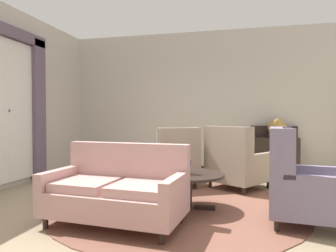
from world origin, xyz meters
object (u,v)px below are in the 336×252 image
at_px(coffee_table, 188,179).
at_px(gramophone, 277,124).
at_px(sideboard, 274,154).
at_px(armchair_back_corner, 175,162).
at_px(porcelain_vase, 185,162).
at_px(armchair_near_window, 301,186).
at_px(armchair_foreground_right, 236,164).
at_px(settee, 117,191).

xyz_separation_m(coffee_table, gramophone, (1.42, 2.64, 0.69)).
xyz_separation_m(coffee_table, sideboard, (1.36, 2.74, 0.07)).
distance_m(armchair_back_corner, gramophone, 2.41).
relative_size(coffee_table, porcelain_vase, 2.54).
bearing_deg(coffee_table, gramophone, 61.83).
bearing_deg(coffee_table, armchair_near_window, -11.78).
xyz_separation_m(armchair_foreground_right, sideboard, (0.76, 1.38, 0.03)).
bearing_deg(armchair_back_corner, settee, 55.76).
bearing_deg(sideboard, porcelain_vase, -116.66).
xyz_separation_m(coffee_table, armchair_near_window, (1.36, -0.28, 0.04)).
relative_size(coffee_table, armchair_back_corner, 0.88).
xyz_separation_m(porcelain_vase, armchair_back_corner, (-0.42, 1.33, -0.20)).
relative_size(settee, armchair_near_window, 1.45).
xyz_separation_m(armchair_near_window, sideboard, (0.00, 3.02, 0.02)).
height_order(porcelain_vase, settee, settee).
height_order(porcelain_vase, armchair_foreground_right, armchair_foreground_right).
bearing_deg(sideboard, armchair_foreground_right, -118.79).
distance_m(armchair_near_window, sideboard, 3.02).
bearing_deg(armchair_near_window, gramophone, 4.36).
relative_size(porcelain_vase, gramophone, 0.66).
height_order(settee, gramophone, gramophone).
distance_m(sideboard, gramophone, 0.64).
bearing_deg(coffee_table, sideboard, 63.52).
bearing_deg(settee, coffee_table, 52.36).
xyz_separation_m(settee, gramophone, (2.12, 3.41, 0.71)).
xyz_separation_m(coffee_table, armchair_foreground_right, (0.61, 1.36, 0.03)).
xyz_separation_m(armchair_near_window, armchair_foreground_right, (-0.75, 1.65, -0.01)).
relative_size(settee, sideboard, 1.53).
bearing_deg(coffee_table, armchair_back_corner, 109.49).
xyz_separation_m(armchair_foreground_right, gramophone, (0.81, 1.28, 0.66)).
bearing_deg(gramophone, armchair_back_corner, -143.78).
height_order(sideboard, gramophone, gramophone).
relative_size(coffee_table, armchair_foreground_right, 0.78).
distance_m(armchair_back_corner, sideboard, 2.33).
bearing_deg(armchair_foreground_right, sideboard, -84.15).
distance_m(porcelain_vase, gramophone, 3.09).
relative_size(porcelain_vase, sideboard, 0.36).
relative_size(coffee_table, sideboard, 0.90).
height_order(settee, sideboard, sideboard).
xyz_separation_m(porcelain_vase, armchair_near_window, (1.40, -0.24, -0.20)).
distance_m(settee, armchair_near_window, 2.12).
xyz_separation_m(coffee_table, porcelain_vase, (-0.04, -0.05, 0.24)).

